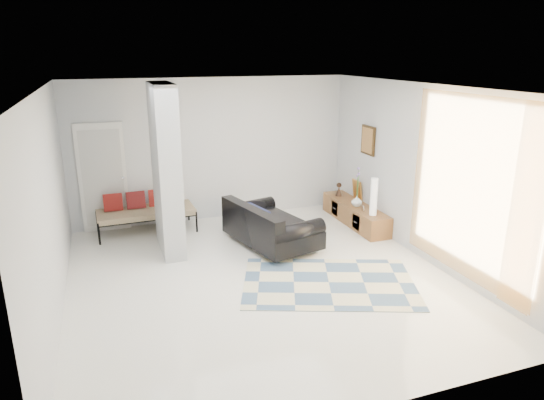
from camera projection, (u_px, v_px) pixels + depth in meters
name	position (u px, v px, depth m)	size (l,w,h in m)	color
floor	(261.00, 278.00, 7.27)	(6.00, 6.00, 0.00)	white
ceiling	(259.00, 88.00, 6.45)	(6.00, 6.00, 0.00)	white
wall_back	(213.00, 150.00, 9.56)	(6.00, 6.00, 0.00)	silver
wall_front	(369.00, 278.00, 4.16)	(6.00, 6.00, 0.00)	silver
wall_left	(49.00, 209.00, 5.98)	(6.00, 6.00, 0.00)	silver
wall_right	(423.00, 173.00, 7.74)	(6.00, 6.00, 0.00)	silver
partition_column	(166.00, 170.00, 7.95)	(0.35, 1.20, 2.80)	#ABB0B2
hallway_door	(103.00, 178.00, 8.97)	(0.85, 0.06, 2.04)	white
curtain	(470.00, 189.00, 6.66)	(2.55, 2.55, 0.00)	#FFAB43
wall_art	(368.00, 140.00, 9.19)	(0.04, 0.45, 0.55)	#36230E
media_console	(355.00, 213.00, 9.55)	(0.45, 1.99, 0.80)	brown
loveseat	(268.00, 227.00, 8.41)	(1.43, 1.95, 0.76)	silver
daybed	(144.00, 210.00, 9.06)	(1.80, 0.81, 0.77)	black
area_rug	(329.00, 283.00, 7.13)	(2.49, 1.66, 0.01)	beige
cylinder_lamp	(374.00, 197.00, 8.77)	(0.13, 0.13, 0.69)	silver
bronze_figurine	(339.00, 189.00, 10.00)	(0.14, 0.14, 0.27)	#311F16
vase	(357.00, 201.00, 9.32)	(0.20, 0.20, 0.21)	white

